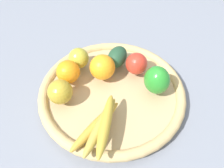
% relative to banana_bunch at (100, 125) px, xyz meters
% --- Properties ---
extents(ground_plane, '(2.40, 2.40, 0.00)m').
position_rel_banana_bunch_xyz_m(ground_plane, '(-0.12, -0.08, -0.07)').
color(ground_plane, slate).
rests_on(ground_plane, ground).
extents(basket, '(0.44, 0.44, 0.04)m').
position_rel_banana_bunch_xyz_m(basket, '(-0.12, -0.08, -0.05)').
color(basket, tan).
rests_on(basket, ground_plane).
extents(banana_bunch, '(0.19, 0.13, 0.05)m').
position_rel_banana_bunch_xyz_m(banana_bunch, '(0.00, 0.00, 0.00)').
color(banana_bunch, '#BC8C2F').
rests_on(banana_bunch, basket).
extents(apple_0, '(0.10, 0.10, 0.07)m').
position_rel_banana_bunch_xyz_m(apple_0, '(0.01, -0.15, 0.01)').
color(apple_0, '#A98D27').
rests_on(apple_0, basket).
extents(bell_pepper, '(0.07, 0.08, 0.09)m').
position_rel_banana_bunch_xyz_m(bell_pepper, '(-0.21, 0.01, 0.02)').
color(bell_pepper, '#268428').
rests_on(bell_pepper, basket).
extents(orange_1, '(0.07, 0.07, 0.07)m').
position_rel_banana_bunch_xyz_m(orange_1, '(-0.05, -0.20, 0.01)').
color(orange_1, orange).
rests_on(orange_1, basket).
extents(apple_2, '(0.08, 0.08, 0.07)m').
position_rel_banana_bunch_xyz_m(apple_2, '(-0.22, -0.09, 0.01)').
color(apple_2, red).
rests_on(apple_2, basket).
extents(avocado, '(0.10, 0.09, 0.06)m').
position_rel_banana_bunch_xyz_m(avocado, '(-0.20, -0.15, 0.00)').
color(avocado, '#20442B').
rests_on(avocado, basket).
extents(orange_0, '(0.11, 0.11, 0.08)m').
position_rel_banana_bunch_xyz_m(orange_0, '(-0.13, -0.14, 0.01)').
color(orange_0, orange).
rests_on(orange_0, basket).
extents(apple_1, '(0.09, 0.09, 0.06)m').
position_rel_banana_bunch_xyz_m(apple_1, '(-0.11, -0.23, 0.01)').
color(apple_1, '#AAA22F').
rests_on(apple_1, basket).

